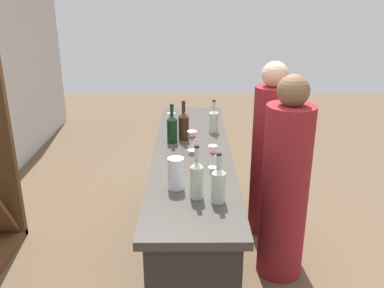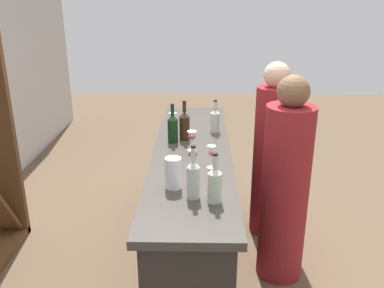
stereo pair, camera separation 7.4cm
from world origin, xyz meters
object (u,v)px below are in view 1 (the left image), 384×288
object	(u,v)px
wine_bottle_leftmost_clear_pale	(218,184)
water_pitcher	(176,173)
wine_bottle_second_left_clear_pale	(197,178)
wine_glass_near_left	(213,152)
wine_bottle_center_dark_green	(172,128)
person_center_guest	(269,156)
wine_bottle_second_right_amber_brown	(184,125)
wine_bottle_rightmost_clear_pale	(214,120)
person_left_guest	(285,188)
wine_glass_near_center	(192,137)
wine_glass_near_right	(171,118)

from	to	relation	value
wine_bottle_leftmost_clear_pale	water_pitcher	distance (m)	0.30
wine_bottle_second_left_clear_pale	wine_glass_near_left	xyz separation A→B (m)	(0.43, -0.11, -0.01)
wine_bottle_center_dark_green	person_center_guest	bearing A→B (deg)	-69.21
wine_bottle_second_right_amber_brown	wine_bottle_rightmost_clear_pale	size ratio (longest dim) A/B	1.15
person_left_guest	wine_bottle_leftmost_clear_pale	bearing A→B (deg)	42.42
wine_glass_near_center	wine_glass_near_right	world-z (taller)	same
wine_glass_near_center	water_pitcher	bearing A→B (deg)	170.79
wine_bottle_center_dark_green	wine_bottle_second_right_amber_brown	world-z (taller)	wine_bottle_second_right_amber_brown
wine_glass_near_right	person_left_guest	world-z (taller)	person_left_guest
wine_glass_near_right	person_center_guest	size ratio (longest dim) A/B	0.10
wine_bottle_rightmost_clear_pale	wine_glass_near_center	world-z (taller)	wine_bottle_rightmost_clear_pale
wine_glass_near_left	wine_glass_near_center	size ratio (longest dim) A/B	1.04
wine_glass_near_center	water_pitcher	distance (m)	0.64
wine_glass_near_right	wine_bottle_leftmost_clear_pale	bearing A→B (deg)	-166.20
wine_glass_near_left	person_center_guest	size ratio (longest dim) A/B	0.10
wine_bottle_second_left_clear_pale	wine_bottle_second_right_amber_brown	xyz separation A→B (m)	(1.00, 0.09, -0.00)
wine_bottle_second_right_amber_brown	person_center_guest	world-z (taller)	person_center_guest
wine_bottle_rightmost_clear_pale	wine_bottle_leftmost_clear_pale	bearing A→B (deg)	178.10
wine_bottle_rightmost_clear_pale	wine_glass_near_right	distance (m)	0.36
wine_bottle_rightmost_clear_pale	wine_glass_near_left	world-z (taller)	wine_bottle_rightmost_clear_pale
wine_bottle_second_right_amber_brown	water_pitcher	xyz separation A→B (m)	(-0.88, 0.03, -0.02)
water_pitcher	wine_bottle_second_left_clear_pale	bearing A→B (deg)	-135.56
wine_glass_near_center	wine_glass_near_right	bearing A→B (deg)	19.95
wine_bottle_second_right_amber_brown	wine_glass_near_center	xyz separation A→B (m)	(-0.25, -0.07, -0.02)
wine_bottle_second_right_amber_brown	wine_bottle_center_dark_green	bearing A→B (deg)	125.84
wine_bottle_leftmost_clear_pale	wine_glass_near_left	xyz separation A→B (m)	(0.48, 0.01, -0.00)
wine_bottle_center_dark_green	wine_glass_near_left	distance (m)	0.58
wine_glass_near_right	wine_glass_near_left	bearing A→B (deg)	-159.02
wine_bottle_rightmost_clear_pale	water_pitcher	distance (m)	1.11
wine_bottle_center_dark_green	wine_glass_near_right	world-z (taller)	wine_bottle_center_dark_green
wine_bottle_leftmost_clear_pale	wine_glass_near_left	size ratio (longest dim) A/B	1.85
wine_glass_near_left	wine_glass_near_right	size ratio (longest dim) A/B	1.04
wine_bottle_second_left_clear_pale	water_pitcher	world-z (taller)	wine_bottle_second_left_clear_pale
wine_glass_near_right	water_pitcher	distance (m)	1.11
wine_bottle_second_left_clear_pale	wine_bottle_center_dark_green	world-z (taller)	wine_bottle_second_left_clear_pale
wine_bottle_rightmost_clear_pale	wine_glass_near_center	size ratio (longest dim) A/B	1.81
wine_bottle_rightmost_clear_pale	person_left_guest	distance (m)	0.84
wine_bottle_second_left_clear_pale	wine_bottle_rightmost_clear_pale	bearing A→B (deg)	-7.70
wine_bottle_center_dark_green	person_left_guest	size ratio (longest dim) A/B	0.20
wine_bottle_second_left_clear_pale	water_pitcher	size ratio (longest dim) A/B	1.65
wine_bottle_leftmost_clear_pale	wine_glass_near_left	distance (m)	0.48
wine_glass_near_center	wine_glass_near_right	distance (m)	0.51
wine_glass_near_center	person_left_guest	bearing A→B (deg)	-100.50
wine_glass_near_center	person_left_guest	xyz separation A→B (m)	(-0.13, -0.69, -0.35)
wine_glass_near_left	person_center_guest	bearing A→B (deg)	-33.71
person_center_guest	water_pitcher	bearing A→B (deg)	73.31
wine_bottle_leftmost_clear_pale	wine_bottle_center_dark_green	xyz separation A→B (m)	(0.99, 0.30, 0.01)
wine_bottle_leftmost_clear_pale	wine_bottle_second_left_clear_pale	bearing A→B (deg)	68.15
wine_glass_near_left	wine_glass_near_center	distance (m)	0.35
wine_glass_near_left	wine_bottle_rightmost_clear_pale	bearing A→B (deg)	-3.63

